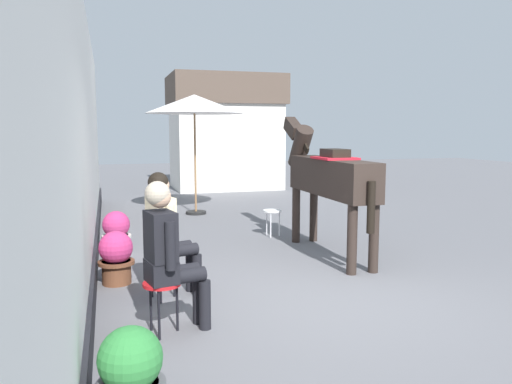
% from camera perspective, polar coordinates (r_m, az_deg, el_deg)
% --- Properties ---
extents(ground_plane, '(40.00, 40.00, 0.00)m').
position_cam_1_polar(ground_plane, '(8.36, -0.89, -5.60)').
color(ground_plane, slate).
extents(pub_facade_wall, '(0.34, 14.00, 3.40)m').
position_cam_1_polar(pub_facade_wall, '(6.37, -19.73, 3.99)').
color(pub_facade_wall, white).
rests_on(pub_facade_wall, ground_plane).
extents(distant_cottage, '(3.40, 2.60, 3.50)m').
position_cam_1_polar(distant_cottage, '(15.95, -3.55, 6.94)').
color(distant_cottage, silver).
rests_on(distant_cottage, ground_plane).
extents(seated_visitor_near, '(0.61, 0.48, 1.39)m').
position_cam_1_polar(seated_visitor_near, '(4.58, -9.95, -6.38)').
color(seated_visitor_near, red).
rests_on(seated_visitor_near, ground_plane).
extents(seated_visitor_far, '(0.61, 0.48, 1.39)m').
position_cam_1_polar(seated_visitor_far, '(5.52, -10.09, -4.08)').
color(seated_visitor_far, '#194C99').
rests_on(seated_visitor_far, ground_plane).
extents(saddled_horse_center, '(0.50, 3.00, 2.06)m').
position_cam_1_polar(saddled_horse_center, '(7.44, 8.12, 1.79)').
color(saddled_horse_center, '#2D231E').
rests_on(saddled_horse_center, ground_plane).
extents(flower_planter_nearest, '(0.43, 0.43, 0.64)m').
position_cam_1_polar(flower_planter_nearest, '(3.38, -14.00, -19.48)').
color(flower_planter_nearest, '#4C4C51').
rests_on(flower_planter_nearest, ground_plane).
extents(flower_planter_inner_far, '(0.43, 0.43, 0.64)m').
position_cam_1_polar(flower_planter_inner_far, '(6.26, -15.58, -7.05)').
color(flower_planter_inner_far, brown).
rests_on(flower_planter_inner_far, ground_plane).
extents(flower_planter_farthest, '(0.43, 0.43, 0.64)m').
position_cam_1_polar(flower_planter_farthest, '(7.75, -15.55, -4.34)').
color(flower_planter_farthest, beige).
rests_on(flower_planter_farthest, ground_plane).
extents(cafe_parasol, '(2.10, 2.10, 2.58)m').
position_cam_1_polar(cafe_parasol, '(10.96, -7.00, 9.78)').
color(cafe_parasol, black).
rests_on(cafe_parasol, ground_plane).
extents(spare_stool_white, '(0.32, 0.32, 0.46)m').
position_cam_1_polar(spare_stool_white, '(8.67, 1.85, -2.44)').
color(spare_stool_white, white).
rests_on(spare_stool_white, ground_plane).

